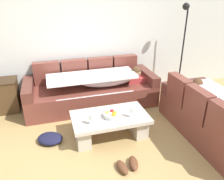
# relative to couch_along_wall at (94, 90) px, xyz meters

# --- Properties ---
(ground_plane) EXTENTS (14.00, 14.00, 0.00)m
(ground_plane) POSITION_rel_couch_along_wall_xyz_m (-0.21, -1.63, -0.33)
(ground_plane) COLOR #A68651
(back_wall) EXTENTS (9.00, 0.10, 2.70)m
(back_wall) POSITION_rel_couch_along_wall_xyz_m (-0.21, 0.52, 1.02)
(back_wall) COLOR beige
(back_wall) RESTS_ON ground_plane
(couch_along_wall) EXTENTS (2.57, 0.92, 0.88)m
(couch_along_wall) POSITION_rel_couch_along_wall_xyz_m (0.00, 0.00, 0.00)
(couch_along_wall) COLOR brown
(couch_along_wall) RESTS_ON ground_plane
(couch_near_window) EXTENTS (0.92, 1.97, 0.88)m
(couch_near_window) POSITION_rel_couch_along_wall_xyz_m (1.59, -1.62, 0.01)
(couch_near_window) COLOR brown
(couch_near_window) RESTS_ON ground_plane
(coffee_table) EXTENTS (1.20, 0.68, 0.38)m
(coffee_table) POSITION_rel_couch_along_wall_xyz_m (0.01, -1.15, -0.09)
(coffee_table) COLOR #BDB4A5
(coffee_table) RESTS_ON ground_plane
(fruit_bowl) EXTENTS (0.28, 0.28, 0.10)m
(fruit_bowl) POSITION_rel_couch_along_wall_xyz_m (0.04, -1.20, 0.09)
(fruit_bowl) COLOR silver
(fruit_bowl) RESTS_ON coffee_table
(wine_glass_near_left) EXTENTS (0.07, 0.07, 0.17)m
(wine_glass_near_left) POSITION_rel_couch_along_wall_xyz_m (-0.31, -1.31, 0.17)
(wine_glass_near_left) COLOR silver
(wine_glass_near_left) RESTS_ON coffee_table
(wine_glass_near_right) EXTENTS (0.07, 0.07, 0.17)m
(wine_glass_near_right) POSITION_rel_couch_along_wall_xyz_m (0.33, -1.30, 0.17)
(wine_glass_near_right) COLOR silver
(wine_glass_near_right) RESTS_ON coffee_table
(floor_lamp) EXTENTS (0.33, 0.31, 1.95)m
(floor_lamp) POSITION_rel_couch_along_wall_xyz_m (1.95, 0.03, 0.79)
(floor_lamp) COLOR black
(floor_lamp) RESTS_ON ground_plane
(pair_of_shoes) EXTENTS (0.33, 0.32, 0.09)m
(pair_of_shoes) POSITION_rel_couch_along_wall_xyz_m (0.04, -1.92, -0.28)
(pair_of_shoes) COLOR #59331E
(pair_of_shoes) RESTS_ON ground_plane
(crumpled_garment) EXTENTS (0.51, 0.48, 0.12)m
(crumpled_garment) POSITION_rel_couch_along_wall_xyz_m (-0.93, -1.04, -0.27)
(crumpled_garment) COLOR #191933
(crumpled_garment) RESTS_ON ground_plane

